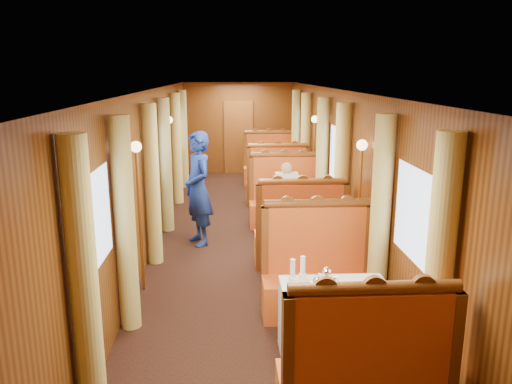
{
  "coord_description": "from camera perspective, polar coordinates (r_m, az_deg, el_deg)",
  "views": [
    {
      "loc": [
        -0.26,
        -7.87,
        2.77
      ],
      "look_at": [
        0.12,
        -0.75,
        1.05
      ],
      "focal_mm": 35.0,
      "sensor_mm": 36.0,
      "label": 1
    }
  ],
  "objects": [
    {
      "name": "curtain_right_near_b",
      "position": [
        5.63,
        14.0,
        -3.3
      ],
      "size": [
        0.22,
        0.22,
        2.35
      ],
      "primitive_type": "cylinder",
      "color": "#D5C86D",
      "rests_on": "floor"
    },
    {
      "name": "wall_right",
      "position": [
        8.2,
        9.37,
        2.7
      ],
      "size": [
        0.01,
        12.0,
        2.5
      ],
      "primitive_type": null,
      "rotation": [
        1.57,
        0.0,
        -1.57
      ],
      "color": "brown",
      "rests_on": "floor"
    },
    {
      "name": "rose_vase_far",
      "position": [
        11.52,
        2.13,
        4.35
      ],
      "size": [
        0.06,
        0.06,
        0.36
      ],
      "rotation": [
        0.0,
        0.0,
        -0.29
      ],
      "color": "silver",
      "rests_on": "table_far"
    },
    {
      "name": "teapot_right",
      "position": [
        4.78,
        8.83,
        -10.77
      ],
      "size": [
        0.18,
        0.15,
        0.12
      ],
      "primitive_type": null,
      "rotation": [
        0.0,
        0.0,
        0.26
      ],
      "color": "silver",
      "rests_on": "tea_tray"
    },
    {
      "name": "window_right_near",
      "position": [
        4.88,
        18.0,
        -2.8
      ],
      "size": [
        0.01,
        1.2,
        0.9
      ],
      "primitive_type": null,
      "rotation": [
        1.57,
        0.0,
        -1.57
      ],
      "color": "#98ADCC",
      "rests_on": "wall_right"
    },
    {
      "name": "ceiling",
      "position": [
        7.88,
        -1.22,
        11.59
      ],
      "size": [
        3.0,
        12.0,
        0.01
      ],
      "primitive_type": null,
      "rotation": [
        3.14,
        0.0,
        0.0
      ],
      "color": "silver",
      "rests_on": "wall_left"
    },
    {
      "name": "curtain_left_mid_a",
      "position": [
        7.35,
        -11.78,
        0.74
      ],
      "size": [
        0.22,
        0.22,
        2.35
      ],
      "primitive_type": "cylinder",
      "color": "#D5C86D",
      "rests_on": "floor"
    },
    {
      "name": "window_right_far",
      "position": [
        11.58,
        5.64,
        6.95
      ],
      "size": [
        0.01,
        1.2,
        0.9
      ],
      "primitive_type": null,
      "rotation": [
        1.57,
        0.0,
        -1.57
      ],
      "color": "#98ADCC",
      "rests_on": "wall_right"
    },
    {
      "name": "curtain_right_far_a",
      "position": [
        10.83,
        5.68,
        5.03
      ],
      "size": [
        0.22,
        0.22,
        2.35
      ],
      "primitive_type": "cylinder",
      "color": "#D5C86D",
      "rests_on": "floor"
    },
    {
      "name": "fruit_plate",
      "position": [
        4.89,
        12.8,
        -10.97
      ],
      "size": [
        0.24,
        0.24,
        0.05
      ],
      "rotation": [
        0.0,
        0.0,
        -0.06
      ],
      "color": "white",
      "rests_on": "table_near"
    },
    {
      "name": "teapot_left",
      "position": [
        4.79,
        7.01,
        -10.7
      ],
      "size": [
        0.18,
        0.15,
        0.12
      ],
      "primitive_type": null,
      "rotation": [
        0.0,
        0.0,
        -0.28
      ],
      "color": "silver",
      "rests_on": "tea_tray"
    },
    {
      "name": "sconce_right_fore",
      "position": [
        6.49,
        11.81,
        0.94
      ],
      "size": [
        0.14,
        0.14,
        1.95
      ],
      "color": "#BF8C3F",
      "rests_on": "floor"
    },
    {
      "name": "window_left_mid",
      "position": [
        8.07,
        -11.8,
        3.86
      ],
      "size": [
        0.01,
        1.2,
        0.9
      ],
      "primitive_type": null,
      "rotation": [
        1.57,
        0.0,
        1.57
      ],
      "color": "#98ADCC",
      "rests_on": "wall_left"
    },
    {
      "name": "table_near",
      "position": [
        5.08,
        9.05,
        -14.74
      ],
      "size": [
        1.05,
        0.72,
        0.75
      ],
      "primitive_type": "cube",
      "color": "white",
      "rests_on": "floor"
    },
    {
      "name": "banquette_far_aft",
      "position": [
        12.64,
        1.55,
        2.86
      ],
      "size": [
        1.3,
        0.55,
        1.34
      ],
      "color": "#B82E14",
      "rests_on": "floor"
    },
    {
      "name": "curtain_right_mid_a",
      "position": [
        7.45,
        9.71,
        1.0
      ],
      "size": [
        0.22,
        0.22,
        2.35
      ],
      "primitive_type": "cylinder",
      "color": "#D5C86D",
      "rests_on": "floor"
    },
    {
      "name": "window_left_far",
      "position": [
        11.51,
        -9.24,
        6.8
      ],
      "size": [
        0.01,
        1.2,
        0.9
      ],
      "primitive_type": null,
      "rotation": [
        1.57,
        0.0,
        1.57
      ],
      "color": "#98ADCC",
      "rests_on": "wall_left"
    },
    {
      "name": "sconce_left_fore",
      "position": [
        6.37,
        -13.31,
        0.64
      ],
      "size": [
        0.14,
        0.14,
        1.95
      ],
      "color": "#BF8C3F",
      "rests_on": "floor"
    },
    {
      "name": "banquette_near_aft",
      "position": [
        5.96,
        7.03,
        -9.74
      ],
      "size": [
        1.3,
        0.55,
        1.34
      ],
      "color": "#B82E14",
      "rests_on": "floor"
    },
    {
      "name": "curtain_right_mid_b",
      "position": [
        8.94,
        7.54,
        3.17
      ],
      "size": [
        0.22,
        0.22,
        2.35
      ],
      "primitive_type": "cylinder",
      "color": "#D5C86D",
      "rests_on": "floor"
    },
    {
      "name": "table_mid",
      "position": [
        8.29,
        4.05,
        -3.27
      ],
      "size": [
        1.05,
        0.72,
        0.75
      ],
      "primitive_type": "cube",
      "color": "white",
      "rests_on": "floor"
    },
    {
      "name": "curtain_left_far_b",
      "position": [
        12.3,
        -8.33,
        5.97
      ],
      "size": [
        0.22,
        0.22,
        2.35
      ],
      "primitive_type": "cylinder",
      "color": "#D5C86D",
      "rests_on": "floor"
    },
    {
      "name": "wall_far",
      "position": [
        13.95,
        -2.02,
        7.3
      ],
      "size": [
        3.0,
        0.01,
        2.5
      ],
      "primitive_type": null,
      "rotation": [
        1.57,
        0.0,
        0.0
      ],
      "color": "brown",
      "rests_on": "floor"
    },
    {
      "name": "floor",
      "position": [
        8.34,
        -1.13,
        -5.83
      ],
      "size": [
        3.0,
        12.0,
        0.01
      ],
      "primitive_type": null,
      "color": "black",
      "rests_on": "ground"
    },
    {
      "name": "banquette_far_fwd",
      "position": [
        10.66,
        2.42,
        0.84
      ],
      "size": [
        1.3,
        0.55,
        1.34
      ],
      "color": "#B82E14",
      "rests_on": "floor"
    },
    {
      "name": "curtain_left_near_b",
      "position": [
        5.5,
        -14.72,
        -3.74
      ],
      "size": [
        0.22,
        0.22,
        2.35
      ],
      "primitive_type": "cylinder",
      "color": "#D5C86D",
      "rests_on": "floor"
    },
    {
      "name": "window_right_mid",
      "position": [
        8.17,
        9.32,
        4.08
      ],
      "size": [
        0.01,
        1.2,
        0.9
      ],
      "primitive_type": null,
      "rotation": [
        1.57,
        0.0,
        -1.57
      ],
      "color": "#98ADCC",
      "rests_on": "wall_right"
    },
    {
      "name": "curtain_right_far_b",
      "position": [
        12.36,
        4.59,
        6.1
      ],
      "size": [
        0.22,
        0.22,
        2.35
      ],
      "primitive_type": "cylinder",
      "color": "#D5C86D",
      "rests_on": "floor"
    },
    {
      "name": "table_far",
      "position": [
        11.66,
        1.95,
        1.7
      ],
      "size": [
        1.05,
        0.72,
        0.75
      ],
      "primitive_type": "cube",
      "color": "white",
      "rests_on": "floor"
    },
    {
      "name": "window_left_near",
      "position": [
        4.72,
        -18.01,
        -3.35
      ],
      "size": [
        0.01,
        1.2,
        0.9
      ],
      "primitive_type": null,
      "rotation": [
        1.57,
        0.0,
        1.57
      ],
      "color": "#98ADCC",
      "rests_on": "wall_left"
    },
    {
      "name": "cup_outboard",
      "position": [
        4.99,
        5.35,
        -9.05
      ],
      "size": [
        0.08,
        0.08,
        0.26
      ],
      "rotation": [
        0.0,
        0.0,
        -0.05
      ],
      "color": "white",
      "rests_on": "table_near"
    },
    {
      "name": "curtain_left_far_a",
      "position": [
        10.77,
        -9.06,
        4.87
      ],
      "size": [
        0.22,
        0.22,
        2.35
      ],
      "primitive_type": "cylinder",
      "color": "#D5C86D",
      "rests_on": "floor"
    },
    {
      "name": "wall_left",
      "position": [
        8.11,
        -11.84,
        2.47
      ],
      "size": [
        0.01,
        12.0,
        2.5
      ],
      "primitive_type": null,
      "rotation": [
        1.57,
        0.0,
        1.57
      ],
      "color": "brown",
      "rests_on": "floor"
    },
    {
      "name": "sconce_left_aft",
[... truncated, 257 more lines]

